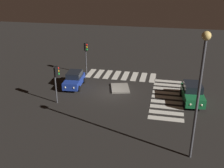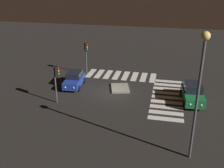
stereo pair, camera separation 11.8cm
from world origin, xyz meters
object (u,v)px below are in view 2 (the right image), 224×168
Objects in this scene: traffic_light_north at (86,51)px; car_blue at (74,79)px; traffic_island at (120,88)px; street_lamp at (200,79)px; traffic_light_west at (56,76)px; car_green at (193,93)px.

car_blue is at bearing -44.50° from traffic_light_north.
traffic_island is 0.34× the size of street_lamp.
traffic_light_north is at bearing 172.66° from car_blue.
car_blue is at bearing 94.41° from traffic_island.
traffic_light_north is 19.16m from street_lamp.
traffic_light_west is 14.26m from street_lamp.
car_green is (-1.65, -7.70, 0.84)m from traffic_island.
traffic_island is 0.80× the size of traffic_light_west.
traffic_light_north is (5.40, 12.75, 2.19)m from car_green.
traffic_light_north is (3.75, 5.06, 3.04)m from traffic_island.
traffic_island is at bearing 11.78° from traffic_light_north.
street_lamp reaches higher than car_green.
traffic_island is at bearing 4.31° from traffic_light_west.
traffic_light_west is at bearing 130.67° from traffic_island.
car_green is 14.02m from traffic_light_north.
car_green is 0.50× the size of street_lamp.
street_lamp is at bearing -62.53° from traffic_light_west.
traffic_island is 7.92m from car_green.
car_green is at bearing -102.08° from traffic_island.
street_lamp is at bearing 45.28° from car_blue.
car_green reaches higher than car_blue.
street_lamp is (-10.82, -7.06, 5.86)m from traffic_island.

